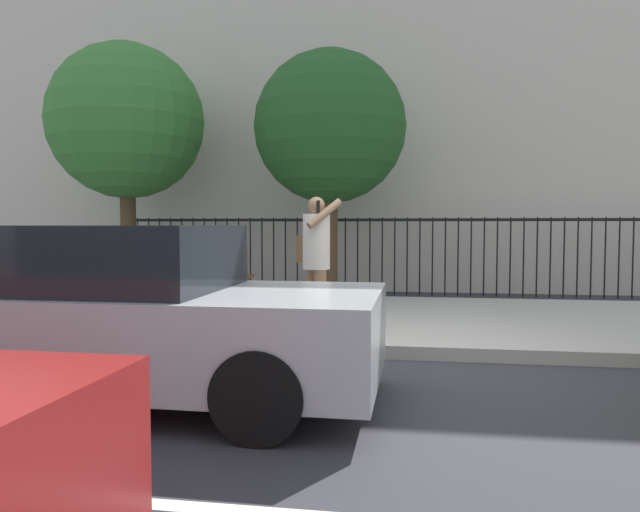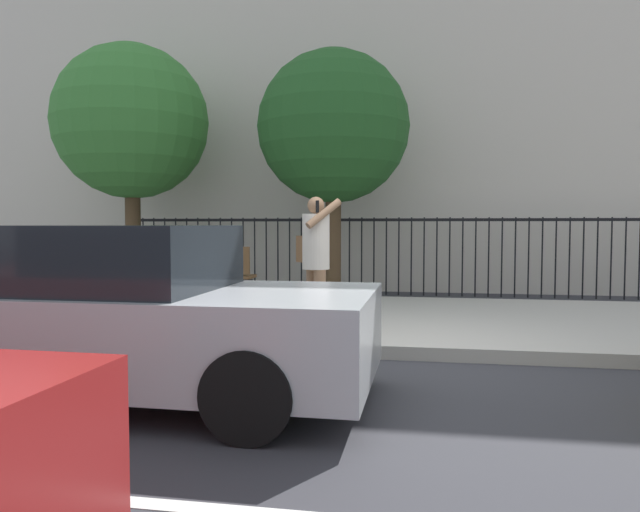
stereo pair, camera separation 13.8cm
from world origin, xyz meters
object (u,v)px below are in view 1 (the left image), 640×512
parked_hatchback (122,315)px  street_tree_mid (126,122)px  street_tree_near (330,128)px  street_bench (202,274)px  pedestrian_on_phone (315,253)px

parked_hatchback → street_tree_mid: street_tree_mid is taller
street_tree_near → street_tree_mid: 4.02m
street_bench → street_tree_near: 3.65m
pedestrian_on_phone → street_bench: pedestrian_on_phone is taller
pedestrian_on_phone → parked_hatchback: bearing=-114.3°
pedestrian_on_phone → street_tree_near: size_ratio=0.35×
street_tree_near → street_bench: bearing=-137.4°
street_bench → street_tree_near: bearing=42.6°
street_bench → street_tree_near: size_ratio=0.34×
parked_hatchback → street_bench: 4.77m
pedestrian_on_phone → street_tree_mid: 6.16m
pedestrian_on_phone → street_tree_mid: (-4.34, 3.69, 2.34)m
pedestrian_on_phone → street_bench: (-2.21, 1.99, -0.46)m
parked_hatchback → street_tree_near: (0.88, 6.39, 2.55)m
parked_hatchback → street_tree_mid: 7.61m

